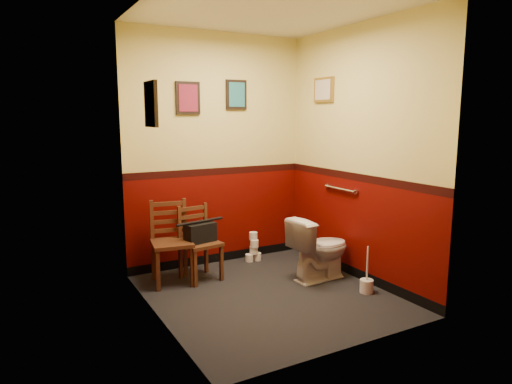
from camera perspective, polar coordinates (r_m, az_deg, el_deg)
floor at (r=4.64m, az=1.53°, el=-12.74°), size 2.20×2.40×0.00m
ceiling at (r=4.40m, az=1.70°, el=21.92°), size 2.20×2.40×0.00m
wall_back at (r=5.38m, az=-4.92°, el=5.14°), size 2.20×0.00×2.70m
wall_front at (r=3.34m, az=12.13°, el=2.35°), size 2.20×0.00×2.70m
wall_left at (r=3.87m, az=-12.58°, el=3.29°), size 0.00×2.40×2.70m
wall_right at (r=4.96m, az=12.66°, el=4.59°), size 0.00×2.40×2.70m
grab_bar at (r=5.18m, az=10.42°, el=0.39°), size 0.05×0.56×0.06m
framed_print_back_a at (r=5.21m, az=-8.51°, el=11.54°), size 0.28×0.04×0.36m
framed_print_back_b at (r=5.46m, az=-2.48°, el=12.06°), size 0.26×0.04×0.34m
framed_print_left at (r=3.96m, az=-12.97°, el=10.66°), size 0.04×0.30×0.38m
framed_print_right at (r=5.40m, az=8.46°, el=12.52°), size 0.04×0.34×0.28m
toilet at (r=5.00m, az=7.97°, el=-7.03°), size 0.71×0.43×0.68m
toilet_brush at (r=4.80m, az=13.65°, el=-11.24°), size 0.13×0.13×0.48m
chair_left at (r=4.92m, az=-10.57°, el=-6.18°), size 0.47×0.47×0.87m
chair_right at (r=4.99m, az=-7.16°, el=-6.30°), size 0.42×0.42×0.80m
handbag at (r=4.93m, az=-6.98°, el=-5.04°), size 0.35×0.22×0.24m
tp_stack at (r=5.61m, az=-0.30°, el=-7.11°), size 0.21×0.13×0.36m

